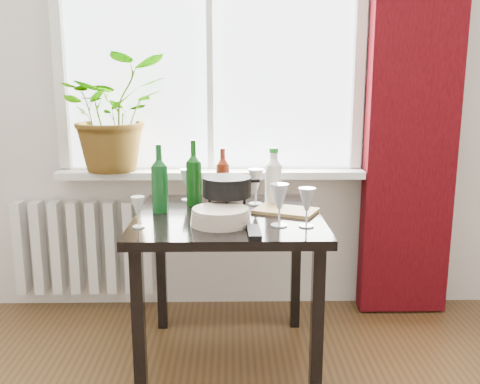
{
  "coord_description": "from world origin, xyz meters",
  "views": [
    {
      "loc": [
        0.11,
        -0.84,
        1.36
      ],
      "look_at": [
        0.16,
        1.55,
        0.84
      ],
      "focal_mm": 40.0,
      "sensor_mm": 36.0,
      "label": 1
    }
  ],
  "objects_px": {
    "potted_plant": "(114,113)",
    "wine_bottle_right": "(194,172)",
    "cleaning_bottle": "(273,176)",
    "cutting_board": "(286,211)",
    "plate_stack": "(221,217)",
    "wineglass_far_right": "(307,207)",
    "fondue_pot": "(227,196)",
    "wineglass_back_left": "(187,184)",
    "table": "(228,233)",
    "radiator": "(84,247)",
    "bottle_amber": "(223,174)",
    "wineglass_back_center": "(256,186)",
    "tv_remote": "(254,232)",
    "wine_bottle_left": "(160,178)",
    "wineglass_front_right": "(279,205)",
    "wineglass_front_left": "(138,212)"
  },
  "relations": [
    {
      "from": "fondue_pot",
      "to": "cutting_board",
      "type": "bearing_deg",
      "value": 4.46
    },
    {
      "from": "table",
      "to": "cutting_board",
      "type": "bearing_deg",
      "value": 6.82
    },
    {
      "from": "wineglass_front_left",
      "to": "plate_stack",
      "type": "height_order",
      "value": "wineglass_front_left"
    },
    {
      "from": "wine_bottle_right",
      "to": "bottle_amber",
      "type": "relative_size",
      "value": 1.17
    },
    {
      "from": "potted_plant",
      "to": "wineglass_far_right",
      "type": "bearing_deg",
      "value": -40.06
    },
    {
      "from": "potted_plant",
      "to": "bottle_amber",
      "type": "relative_size",
      "value": 2.3
    },
    {
      "from": "wineglass_far_right",
      "to": "wineglass_back_left",
      "type": "distance_m",
      "value": 0.74
    },
    {
      "from": "potted_plant",
      "to": "tv_remote",
      "type": "distance_m",
      "value": 1.25
    },
    {
      "from": "wine_bottle_left",
      "to": "wineglass_front_left",
      "type": "bearing_deg",
      "value": -102.4
    },
    {
      "from": "wineglass_back_center",
      "to": "tv_remote",
      "type": "relative_size",
      "value": 1.06
    },
    {
      "from": "cutting_board",
      "to": "wineglass_back_center",
      "type": "bearing_deg",
      "value": 129.87
    },
    {
      "from": "cleaning_bottle",
      "to": "plate_stack",
      "type": "distance_m",
      "value": 0.46
    },
    {
      "from": "wineglass_back_center",
      "to": "wineglass_back_left",
      "type": "relative_size",
      "value": 1.11
    },
    {
      "from": "radiator",
      "to": "cleaning_bottle",
      "type": "bearing_deg",
      "value": -22.16
    },
    {
      "from": "wineglass_front_right",
      "to": "fondue_pot",
      "type": "relative_size",
      "value": 0.73
    },
    {
      "from": "potted_plant",
      "to": "wine_bottle_right",
      "type": "xyz_separation_m",
      "value": [
        0.46,
        -0.41,
        -0.26
      ]
    },
    {
      "from": "cleaning_bottle",
      "to": "wineglass_front_right",
      "type": "xyz_separation_m",
      "value": [
        -0.01,
        -0.4,
        -0.05
      ]
    },
    {
      "from": "potted_plant",
      "to": "cleaning_bottle",
      "type": "relative_size",
      "value": 2.25
    },
    {
      "from": "wine_bottle_left",
      "to": "wineglass_far_right",
      "type": "height_order",
      "value": "wine_bottle_left"
    },
    {
      "from": "potted_plant",
      "to": "radiator",
      "type": "bearing_deg",
      "value": 170.67
    },
    {
      "from": "wineglass_front_right",
      "to": "plate_stack",
      "type": "bearing_deg",
      "value": 173.36
    },
    {
      "from": "bottle_amber",
      "to": "wineglass_back_center",
      "type": "height_order",
      "value": "bottle_amber"
    },
    {
      "from": "table",
      "to": "wine_bottle_left",
      "type": "bearing_deg",
      "value": 170.93
    },
    {
      "from": "wineglass_front_left",
      "to": "plate_stack",
      "type": "bearing_deg",
      "value": 6.82
    },
    {
      "from": "wine_bottle_right",
      "to": "plate_stack",
      "type": "xyz_separation_m",
      "value": [
        0.14,
        -0.36,
        -0.13
      ]
    },
    {
      "from": "wineglass_far_right",
      "to": "fondue_pot",
      "type": "distance_m",
      "value": 0.4
    },
    {
      "from": "wine_bottle_right",
      "to": "wineglass_back_left",
      "type": "height_order",
      "value": "wine_bottle_right"
    },
    {
      "from": "bottle_amber",
      "to": "wineglass_front_right",
      "type": "relative_size",
      "value": 1.49
    },
    {
      "from": "wineglass_back_center",
      "to": "bottle_amber",
      "type": "bearing_deg",
      "value": 151.34
    },
    {
      "from": "bottle_amber",
      "to": "wine_bottle_right",
      "type": "bearing_deg",
      "value": -145.81
    },
    {
      "from": "cleaning_bottle",
      "to": "wineglass_far_right",
      "type": "height_order",
      "value": "cleaning_bottle"
    },
    {
      "from": "cleaning_bottle",
      "to": "wineglass_far_right",
      "type": "xyz_separation_m",
      "value": [
        0.11,
        -0.41,
        -0.06
      ]
    },
    {
      "from": "cleaning_bottle",
      "to": "plate_stack",
      "type": "height_order",
      "value": "cleaning_bottle"
    },
    {
      "from": "radiator",
      "to": "bottle_amber",
      "type": "height_order",
      "value": "bottle_amber"
    },
    {
      "from": "table",
      "to": "wineglass_back_center",
      "type": "bearing_deg",
      "value": 54.72
    },
    {
      "from": "cleaning_bottle",
      "to": "cutting_board",
      "type": "height_order",
      "value": "cleaning_bottle"
    },
    {
      "from": "potted_plant",
      "to": "plate_stack",
      "type": "bearing_deg",
      "value": -51.97
    },
    {
      "from": "plate_stack",
      "to": "wineglass_back_center",
      "type": "bearing_deg",
      "value": 65.44
    },
    {
      "from": "radiator",
      "to": "potted_plant",
      "type": "bearing_deg",
      "value": -9.33
    },
    {
      "from": "radiator",
      "to": "potted_plant",
      "type": "xyz_separation_m",
      "value": [
        0.22,
        -0.04,
        0.79
      ]
    },
    {
      "from": "wine_bottle_left",
      "to": "cleaning_bottle",
      "type": "bearing_deg",
      "value": 14.76
    },
    {
      "from": "cutting_board",
      "to": "radiator",
      "type": "bearing_deg",
      "value": 151.91
    },
    {
      "from": "bottle_amber",
      "to": "wineglass_front_left",
      "type": "distance_m",
      "value": 0.61
    },
    {
      "from": "wineglass_back_left",
      "to": "plate_stack",
      "type": "bearing_deg",
      "value": -68.79
    },
    {
      "from": "tv_remote",
      "to": "cutting_board",
      "type": "xyz_separation_m",
      "value": [
        0.16,
        0.36,
        -0.0
      ]
    },
    {
      "from": "cleaning_bottle",
      "to": "wine_bottle_right",
      "type": "bearing_deg",
      "value": -179.04
    },
    {
      "from": "bottle_amber",
      "to": "wineglass_front_left",
      "type": "relative_size",
      "value": 2.06
    },
    {
      "from": "radiator",
      "to": "fondue_pot",
      "type": "distance_m",
      "value": 1.14
    },
    {
      "from": "wineglass_front_left",
      "to": "tv_remote",
      "type": "distance_m",
      "value": 0.5
    },
    {
      "from": "wine_bottle_right",
      "to": "tv_remote",
      "type": "bearing_deg",
      "value": -61.83
    }
  ]
}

